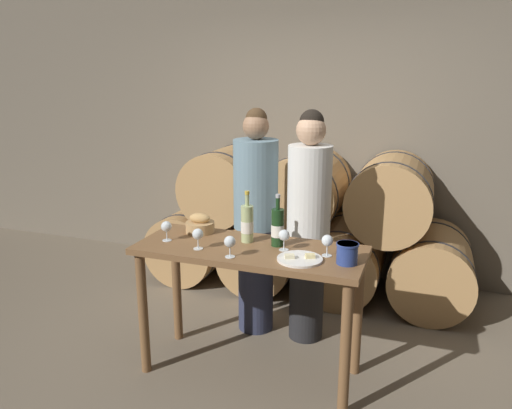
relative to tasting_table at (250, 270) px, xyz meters
The scene contains 16 objects.
ground_plane 0.73m from the tasting_table, ahead, with size 10.00×10.00×0.00m, color #726654.
stone_wall_back 2.15m from the tasting_table, 90.00° to the left, with size 10.00×0.12×3.20m.
barrel_stack 1.43m from the tasting_table, 90.00° to the left, with size 2.90×0.85×1.29m.
tasting_table is the anchor object (origin of this frame).
person_left 0.62m from the tasting_table, 106.19° to the left, with size 0.33×0.33×1.71m.
person_right 0.64m from the tasting_table, 68.14° to the left, with size 0.31×0.31×1.71m.
wine_bottle_red 0.32m from the tasting_table, 31.09° to the left, with size 0.08×0.08×0.34m.
wine_bottle_white 0.29m from the tasting_table, 118.81° to the left, with size 0.08×0.08×0.34m.
blue_crock 0.66m from the tasting_table, ahead, with size 0.13×0.13×0.12m.
bread_basket 0.51m from the tasting_table, 157.86° to the left, with size 0.20×0.20×0.13m.
cheese_plate 0.40m from the tasting_table, 17.08° to the right, with size 0.27×0.27×0.04m.
wine_glass_far_left 0.61m from the tasting_table, behind, with size 0.07×0.07×0.13m.
wine_glass_left 0.40m from the tasting_table, 155.37° to the right, with size 0.07×0.07×0.13m.
wine_glass_center 0.32m from the tasting_table, 104.63° to the right, with size 0.07×0.07×0.13m.
wine_glass_right 0.33m from the tasting_table, ahead, with size 0.07×0.07×0.13m.
wine_glass_far_right 0.54m from the tasting_table, ahead, with size 0.07×0.07×0.13m.
Camera 1 is at (1.03, -2.77, 1.95)m, focal length 35.00 mm.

